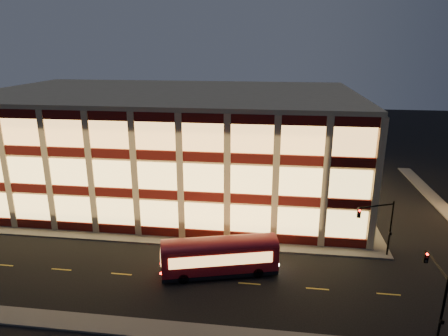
# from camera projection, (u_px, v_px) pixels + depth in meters

# --- Properties ---
(ground) EXTENTS (200.00, 200.00, 0.00)m
(ground) POSITION_uv_depth(u_px,v_px,m) (160.00, 245.00, 42.77)
(ground) COLOR black
(ground) RESTS_ON ground
(sidewalk_office_south) EXTENTS (54.00, 2.00, 0.15)m
(sidewalk_office_south) POSITION_uv_depth(u_px,v_px,m) (137.00, 238.00, 44.07)
(sidewalk_office_south) COLOR #514F4C
(sidewalk_office_south) RESTS_ON ground
(sidewalk_office_east) EXTENTS (2.00, 30.00, 0.15)m
(sidewalk_office_east) POSITION_uv_depth(u_px,v_px,m) (354.00, 197.00, 55.95)
(sidewalk_office_east) COLOR #514F4C
(sidewalk_office_east) RESTS_ON ground
(sidewalk_tower_west) EXTENTS (2.00, 30.00, 0.15)m
(sidewalk_tower_west) POSITION_uv_depth(u_px,v_px,m) (436.00, 201.00, 54.57)
(sidewalk_tower_west) COLOR #514F4C
(sidewalk_tower_west) RESTS_ON ground
(sidewalk_near) EXTENTS (100.00, 2.00, 0.15)m
(sidewalk_near) POSITION_uv_depth(u_px,v_px,m) (112.00, 325.00, 30.44)
(sidewalk_near) COLOR #514F4C
(sidewalk_near) RESTS_ON ground
(office_building) EXTENTS (50.45, 30.45, 14.50)m
(office_building) POSITION_uv_depth(u_px,v_px,m) (172.00, 142.00, 56.99)
(office_building) COLOR tan
(office_building) RESTS_ON ground
(traffic_signal_far) EXTENTS (3.79, 1.87, 6.00)m
(traffic_signal_far) POSITION_uv_depth(u_px,v_px,m) (379.00, 220.00, 38.98)
(traffic_signal_far) COLOR black
(traffic_signal_far) RESTS_ON ground
(traffic_signal_near) EXTENTS (0.32, 4.45, 6.00)m
(traffic_signal_near) POSITION_uv_depth(u_px,v_px,m) (436.00, 288.00, 28.15)
(traffic_signal_near) COLOR black
(traffic_signal_near) RESTS_ON ground
(trolley_bus) EXTENTS (10.99, 5.42, 3.61)m
(trolley_bus) POSITION_uv_depth(u_px,v_px,m) (219.00, 254.00, 36.91)
(trolley_bus) COLOR maroon
(trolley_bus) RESTS_ON ground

